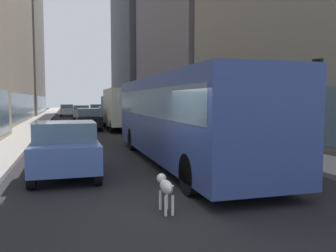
{
  "coord_description": "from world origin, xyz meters",
  "views": [
    {
      "loc": [
        -2.71,
        -7.46,
        2.27
      ],
      "look_at": [
        0.48,
        3.62,
        1.4
      ],
      "focal_mm": 37.31,
      "sensor_mm": 36.0,
      "label": 1
    }
  ],
  "objects": [
    {
      "name": "car_grey_wagon",
      "position": [
        1.2,
        27.42,
        0.82
      ],
      "size": [
        1.9,
        4.34,
        1.62
      ],
      "color": "slate",
      "rests_on": "ground"
    },
    {
      "name": "traffic_light_near",
      "position": [
        4.9,
        1.82,
        2.44
      ],
      "size": [
        0.24,
        0.41,
        3.4
      ],
      "color": "black",
      "rests_on": "sidewalk_right"
    },
    {
      "name": "sidewalk_left",
      "position": [
        -5.7,
        35.0,
        0.07
      ],
      "size": [
        2.4,
        110.0,
        0.15
      ],
      "primitive_type": "cube",
      "color": "#9E9991",
      "rests_on": "ground"
    },
    {
      "name": "transit_bus",
      "position": [
        1.2,
        4.41,
        1.78
      ],
      "size": [
        2.78,
        11.53,
        3.05
      ],
      "color": "#33478C",
      "rests_on": "ground"
    },
    {
      "name": "sidewalk_right",
      "position": [
        5.7,
        35.0,
        0.07
      ],
      "size": [
        2.4,
        110.0,
        0.15
      ],
      "primitive_type": "cube",
      "color": "#ADA89E",
      "rests_on": "ground"
    },
    {
      "name": "car_silver_sedan",
      "position": [
        -1.2,
        34.48,
        0.82
      ],
      "size": [
        1.82,
        4.2,
        1.62
      ],
      "color": "#B7BABF",
      "rests_on": "ground"
    },
    {
      "name": "building_right_far",
      "position": [
        11.9,
        57.35,
        16.62
      ],
      "size": [
        10.73,
        23.26,
        33.25
      ],
      "color": "#4C515B",
      "rests_on": "ground"
    },
    {
      "name": "car_red_coupe",
      "position": [
        1.2,
        42.03,
        0.82
      ],
      "size": [
        1.94,
        3.96,
        1.62
      ],
      "color": "red",
      "rests_on": "ground"
    },
    {
      "name": "car_black_suv",
      "position": [
        -1.2,
        19.65,
        0.82
      ],
      "size": [
        1.74,
        4.8,
        1.62
      ],
      "color": "black",
      "rests_on": "ground"
    },
    {
      "name": "building_left_far",
      "position": [
        -11.9,
        51.31,
        14.73
      ],
      "size": [
        10.65,
        20.3,
        29.48
      ],
      "color": "gray",
      "rests_on": "ground"
    },
    {
      "name": "car_blue_hatchback",
      "position": [
        -2.8,
        3.39,
        0.82
      ],
      "size": [
        1.87,
        3.99,
        1.62
      ],
      "color": "#4C6BB7",
      "rests_on": "ground"
    },
    {
      "name": "ground_plane",
      "position": [
        0.0,
        35.0,
        0.0
      ],
      "size": [
        120.0,
        120.0,
        0.0
      ],
      "primitive_type": "plane",
      "color": "#232326"
    },
    {
      "name": "car_white_van",
      "position": [
        -2.8,
        42.89,
        0.82
      ],
      "size": [
        1.77,
        4.43,
        1.62
      ],
      "color": "silver",
      "rests_on": "ground"
    },
    {
      "name": "dalmatian_dog",
      "position": [
        -0.84,
        -0.76,
        0.51
      ],
      "size": [
        0.22,
        0.96,
        0.72
      ],
      "color": "white",
      "rests_on": "ground"
    },
    {
      "name": "box_truck",
      "position": [
        1.2,
        18.93,
        1.67
      ],
      "size": [
        2.3,
        7.5,
        3.05
      ],
      "color": "#19519E",
      "rests_on": "ground"
    }
  ]
}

